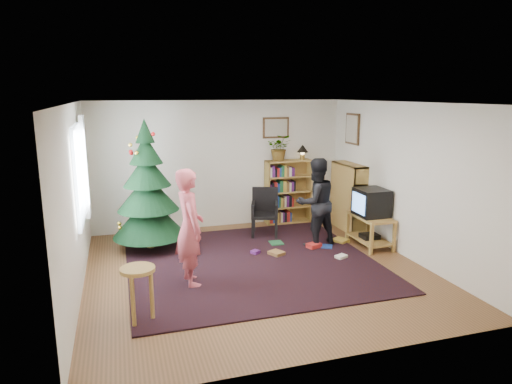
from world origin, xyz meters
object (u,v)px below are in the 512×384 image
object	(u,v)px
stool	(138,280)
person_standing	(190,227)
picture_back	(276,128)
potted_plant	(280,148)
armchair	(263,210)
bookshelf_right	(348,196)
tv_stand	(370,228)
crt_tv	(371,202)
christmas_tree	(148,196)
picture_right	(352,129)
table_lamp	(303,150)
person_by_chair	(316,202)
bookshelf_back	(288,191)

from	to	relation	value
stool	person_standing	bearing A→B (deg)	50.77
picture_back	potted_plant	world-z (taller)	picture_back
armchair	stool	distance (m)	3.70
bookshelf_right	person_standing	xyz separation A→B (m)	(-3.38, -1.76, 0.16)
tv_stand	crt_tv	world-z (taller)	crt_tv
stool	potted_plant	distance (m)	4.68
picture_back	christmas_tree	bearing A→B (deg)	-158.88
picture_right	armchair	world-z (taller)	picture_right
table_lamp	stool	bearing A→B (deg)	-135.09
stool	potted_plant	bearing A→B (deg)	49.35
bookshelf_right	person_by_chair	distance (m)	1.27
tv_stand	table_lamp	size ratio (longest dim) A/B	2.92
picture_right	stool	bearing A→B (deg)	-146.03
bookshelf_right	crt_tv	world-z (taller)	bookshelf_right
armchair	crt_tv	bearing A→B (deg)	-17.27
bookshelf_right	person_standing	distance (m)	3.82
christmas_tree	crt_tv	distance (m)	3.82
stool	picture_back	bearing A→B (deg)	50.76
armchair	potted_plant	world-z (taller)	potted_plant
picture_right	armchair	bearing A→B (deg)	-177.70
picture_right	table_lamp	size ratio (longest dim) A/B	1.97
bookshelf_right	stool	xyz separation A→B (m)	(-4.13, -2.68, -0.14)
bookshelf_back	person_standing	bearing A→B (deg)	-133.60
picture_back	armchair	xyz separation A→B (m)	(-0.52, -0.80, -1.47)
armchair	tv_stand	bearing A→B (deg)	-17.22
potted_plant	stool	bearing A→B (deg)	-130.65
christmas_tree	bookshelf_back	xyz separation A→B (m)	(2.87, 0.88, -0.27)
person_standing	armchair	bearing A→B (deg)	-49.13
tv_stand	picture_right	bearing A→B (deg)	78.44
bookshelf_back	stool	bearing A→B (deg)	-132.50
stool	person_standing	size ratio (longest dim) A/B	0.41
picture_back	picture_right	size ratio (longest dim) A/B	0.92
bookshelf_back	bookshelf_right	distance (m)	1.24
bookshelf_right	potted_plant	distance (m)	1.66
potted_plant	table_lamp	distance (m)	0.50
bookshelf_right	crt_tv	xyz separation A→B (m)	(-0.12, -1.05, 0.12)
bookshelf_back	person_standing	distance (m)	3.52
armchair	table_lamp	distance (m)	1.61
picture_back	bookshelf_right	world-z (taller)	picture_back
christmas_tree	person_by_chair	size ratio (longest dim) A/B	1.44
bookshelf_back	stool	xyz separation A→B (m)	(-3.17, -3.46, -0.14)
picture_back	picture_right	world-z (taller)	picture_right
potted_plant	tv_stand	bearing A→B (deg)	-60.58
tv_stand	potted_plant	world-z (taller)	potted_plant
picture_back	potted_plant	xyz separation A→B (m)	(0.03, -0.14, -0.39)
tv_stand	armchair	size ratio (longest dim) A/B	1.00
picture_back	table_lamp	xyz separation A→B (m)	(0.53, -0.14, -0.44)
bookshelf_right	table_lamp	xyz separation A→B (m)	(-0.66, 0.78, 0.84)
picture_right	crt_tv	world-z (taller)	picture_right
armchair	potted_plant	xyz separation A→B (m)	(0.55, 0.66, 1.08)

